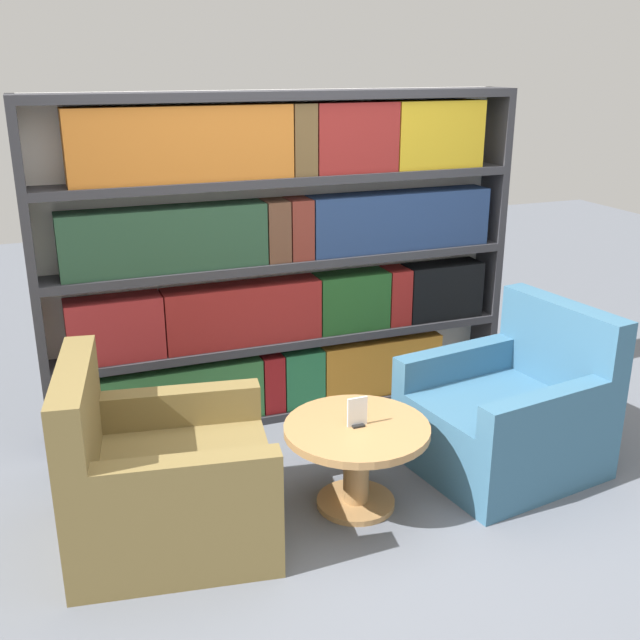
% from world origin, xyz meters
% --- Properties ---
extents(ground_plane, '(14.00, 14.00, 0.00)m').
position_xyz_m(ground_plane, '(0.00, 0.00, 0.00)').
color(ground_plane, slate).
extents(bookshelf, '(2.92, 0.30, 1.99)m').
position_xyz_m(bookshelf, '(-0.02, 1.32, 0.99)').
color(bookshelf, silver).
rests_on(bookshelf, ground_plane).
extents(armchair_left, '(1.04, 0.96, 0.90)m').
position_xyz_m(armchair_left, '(-0.98, 0.22, 0.30)').
color(armchair_left, olive).
rests_on(armchair_left, ground_plane).
extents(armchair_right, '(1.03, 0.95, 0.90)m').
position_xyz_m(armchair_right, '(0.92, 0.22, 0.30)').
color(armchair_right, '#386684').
rests_on(armchair_right, ground_plane).
extents(coffee_table, '(0.73, 0.73, 0.45)m').
position_xyz_m(coffee_table, '(-0.03, 0.15, 0.32)').
color(coffee_table, '#AD7F4C').
rests_on(coffee_table, ground_plane).
extents(table_sign, '(0.10, 0.06, 0.15)m').
position_xyz_m(table_sign, '(-0.03, 0.15, 0.51)').
color(table_sign, black).
rests_on(table_sign, coffee_table).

